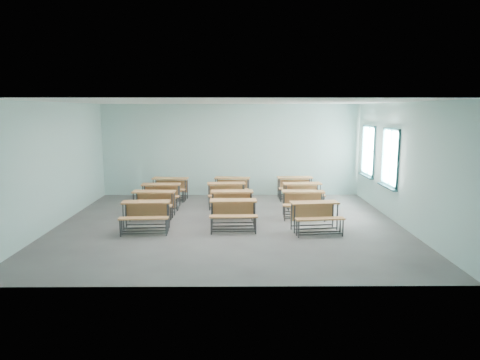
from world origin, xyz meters
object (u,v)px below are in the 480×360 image
object	(u,v)px
desk_unit_r0c2	(316,212)
desk_unit_r2c1	(227,191)
desk_unit_r3c1	(232,185)
desk_unit_r1c1	(232,200)
desk_unit_r1c2	(303,200)
desk_unit_r0c1	(233,210)
desk_unit_r2c0	(161,192)
desk_unit_r3c2	(295,184)
desk_unit_r2c2	(303,191)
desk_unit_r3c0	(170,185)
desk_unit_r0c0	(146,212)
desk_unit_r1c0	(153,200)

from	to	relation	value
desk_unit_r0c2	desk_unit_r2c1	xyz separation A→B (m)	(-2.27, 2.82, 0.00)
desk_unit_r2c1	desk_unit_r3c1	size ratio (longest dim) A/B	0.98
desk_unit_r1c1	desk_unit_r1c2	world-z (taller)	same
desk_unit_r0c1	desk_unit_r0c2	size ratio (longest dim) A/B	0.95
desk_unit_r2c0	desk_unit_r3c2	bearing A→B (deg)	15.17
desk_unit_r1c2	desk_unit_r2c2	bearing A→B (deg)	85.20
desk_unit_r2c2	desk_unit_r3c0	size ratio (longest dim) A/B	1.00
desk_unit_r2c2	desk_unit_r3c2	world-z (taller)	same
desk_unit_r0c0	desk_unit_r1c1	xyz separation A→B (m)	(2.14, 1.38, 0.00)
desk_unit_r3c0	desk_unit_r0c2	bearing A→B (deg)	-36.72
desk_unit_r0c1	desk_unit_r2c0	size ratio (longest dim) A/B	1.00
desk_unit_r1c0	desk_unit_r1c1	bearing A→B (deg)	3.61
desk_unit_r0c1	desk_unit_r1c2	xyz separation A→B (m)	(1.96, 1.19, 0.00)
desk_unit_r0c1	desk_unit_r1c2	distance (m)	2.30
desk_unit_r0c0	desk_unit_r1c2	distance (m)	4.36
desk_unit_r2c1	desk_unit_r2c2	bearing A→B (deg)	-6.64
desk_unit_r0c2	desk_unit_r2c2	bearing A→B (deg)	80.96
desk_unit_r1c2	desk_unit_r3c2	xyz separation A→B (m)	(0.11, 2.53, 0.00)
desk_unit_r1c1	desk_unit_r3c2	size ratio (longest dim) A/B	1.00
desk_unit_r0c2	desk_unit_r0c0	bearing A→B (deg)	171.89
desk_unit_r2c0	desk_unit_r3c1	size ratio (longest dim) A/B	0.95
desk_unit_r0c0	desk_unit_r2c1	distance (m)	3.34
desk_unit_r0c0	desk_unit_r2c0	xyz separation A→B (m)	(-0.07, 2.56, 0.00)
desk_unit_r2c2	desk_unit_r2c1	bearing A→B (deg)	173.48
desk_unit_r2c2	desk_unit_r3c0	xyz separation A→B (m)	(-4.31, 1.05, 0.00)
desk_unit_r1c1	desk_unit_r3c1	distance (m)	2.41
desk_unit_r1c1	desk_unit_r1c2	xyz separation A→B (m)	(2.01, -0.03, 0.00)
desk_unit_r1c0	desk_unit_r2c2	xyz separation A→B (m)	(4.40, 1.31, 0.00)
desk_unit_r0c2	desk_unit_r2c1	distance (m)	3.62
desk_unit_r1c1	desk_unit_r3c2	world-z (taller)	same
desk_unit_r3c1	desk_unit_r2c2	bearing A→B (deg)	-19.65
desk_unit_r0c0	desk_unit_r0c1	bearing A→B (deg)	0.81
desk_unit_r0c2	desk_unit_r2c0	bearing A→B (deg)	141.42
desk_unit_r1c1	desk_unit_r0c0	bearing A→B (deg)	-148.24
desk_unit_r0c1	desk_unit_r1c0	distance (m)	2.55
desk_unit_r2c2	desk_unit_r3c0	bearing A→B (deg)	160.95
desk_unit_r0c1	desk_unit_r3c2	distance (m)	4.26
desk_unit_r1c2	desk_unit_r2c1	world-z (taller)	same
desk_unit_r1c1	desk_unit_r2c2	xyz separation A→B (m)	(2.19, 1.28, 0.00)
desk_unit_r0c0	desk_unit_r1c0	xyz separation A→B (m)	(-0.08, 1.36, 0.00)
desk_unit_r1c2	desk_unit_r0c0	bearing A→B (deg)	-158.70
desk_unit_r0c2	desk_unit_r2c0	world-z (taller)	same
desk_unit_r0c0	desk_unit_r3c1	size ratio (longest dim) A/B	0.96
desk_unit_r0c1	desk_unit_r2c2	bearing A→B (deg)	47.94
desk_unit_r0c0	desk_unit_r2c2	xyz separation A→B (m)	(4.33, 2.67, 0.00)
desk_unit_r2c1	desk_unit_r2c0	bearing A→B (deg)	178.99
desk_unit_r3c0	desk_unit_r3c1	size ratio (longest dim) A/B	0.99
desk_unit_r0c2	desk_unit_r0c1	bearing A→B (deg)	166.03
desk_unit_r0c2	desk_unit_r2c1	bearing A→B (deg)	122.08
desk_unit_r0c0	desk_unit_r2c2	size ratio (longest dim) A/B	0.98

